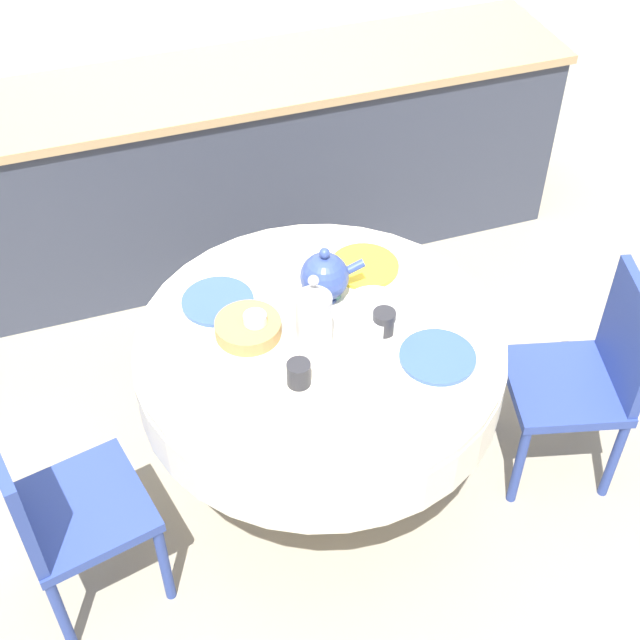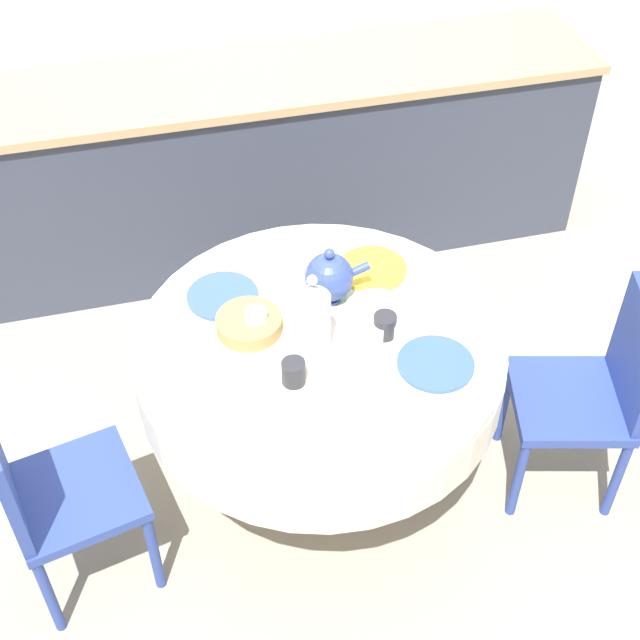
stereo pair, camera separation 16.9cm
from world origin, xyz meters
name	(u,v)px [view 2 (the right image)]	position (x,y,z in m)	size (l,w,h in m)	color
ground_plane	(320,473)	(0.00, 0.00, 0.00)	(12.00, 12.00, 0.00)	#9E937F
kitchen_counter	(243,166)	(0.00, 1.47, 0.46)	(3.24, 0.64, 0.92)	#383D4C
dining_table	(320,364)	(0.00, 0.00, 0.61)	(1.24, 1.24, 0.74)	olive
chair_left	(594,389)	(0.93, -0.24, 0.49)	(0.49, 0.49, 0.87)	#2D428E
chair_right	(48,490)	(-0.94, -0.21, 0.49)	(0.48, 0.48, 0.87)	#2D428E
plate_near_left	(231,400)	(-0.33, -0.21, 0.75)	(0.25, 0.25, 0.01)	white
cup_near_left	(294,372)	(-0.13, -0.17, 0.78)	(0.08, 0.08, 0.08)	#28282D
plate_near_right	(436,364)	(0.33, -0.21, 0.75)	(0.25, 0.25, 0.01)	#3856AD
cup_near_right	(385,325)	(0.21, -0.04, 0.78)	(0.08, 0.08, 0.08)	#28282D
plate_far_left	(223,296)	(-0.28, 0.28, 0.75)	(0.25, 0.25, 0.01)	#3856AD
cup_far_left	(256,321)	(-0.20, 0.09, 0.78)	(0.08, 0.08, 0.08)	white
plate_far_right	(372,269)	(0.27, 0.29, 0.75)	(0.25, 0.25, 0.01)	yellow
cup_far_right	(335,287)	(0.10, 0.19, 0.78)	(0.08, 0.08, 0.08)	#5BA39E
coffee_carafe	(312,318)	(-0.03, -0.04, 0.87)	(0.12, 0.12, 0.31)	#B2B2B7
teapot	(329,277)	(0.08, 0.18, 0.83)	(0.23, 0.17, 0.22)	#33478E
bread_basket	(249,324)	(-0.22, 0.09, 0.77)	(0.22, 0.22, 0.05)	#AD844C
fruit_bowl	(376,315)	(0.20, 0.03, 0.77)	(0.21, 0.21, 0.06)	silver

